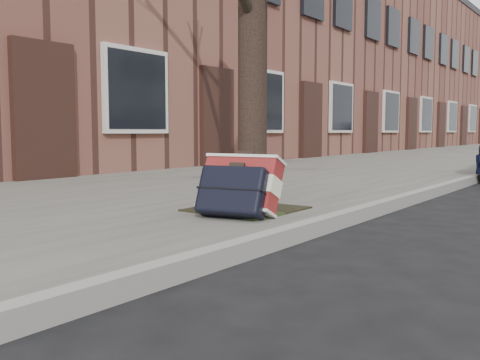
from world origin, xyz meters
The scene contains 6 objects.
ground centered at (0.00, 0.00, 0.00)m, with size 120.00×120.00×0.00m, color black.
near_sidewalk centered at (-3.70, 15.00, 0.06)m, with size 5.00×70.00×0.12m, color slate.
house_near centered at (-9.60, 16.00, 3.50)m, with size 6.80×40.00×7.00m, color brown.
dirt_patch centered at (-2.00, 1.20, 0.13)m, with size 0.85×0.85×0.01m, color black.
suitcase_red centered at (-1.85, 0.91, 0.37)m, with size 0.64×0.18×0.46m, color maroon.
suitcase_navy centered at (-1.82, 0.76, 0.34)m, with size 0.56×0.18×0.40m, color black.
Camera 1 is at (0.70, -2.59, 0.81)m, focal length 40.00 mm.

